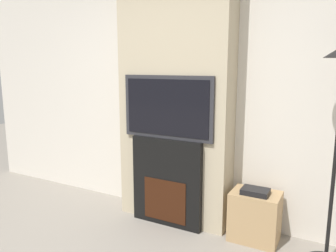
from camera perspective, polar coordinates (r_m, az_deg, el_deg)
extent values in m
cube|color=silver|center=(3.53, 2.70, 5.91)|extent=(6.00, 0.06, 2.70)
cube|color=#BCAD8E|center=(3.36, 1.29, 5.69)|extent=(1.19, 0.32, 2.70)
cube|color=black|center=(3.42, 0.00, -9.63)|extent=(0.76, 0.14, 0.91)
cube|color=#33160A|center=(3.42, -0.59, -12.87)|extent=(0.47, 0.01, 0.44)
cube|color=#2D2D33|center=(3.23, 0.00, 3.28)|extent=(0.97, 0.06, 0.63)
cube|color=black|center=(3.20, -0.28, 3.21)|extent=(0.89, 0.01, 0.55)
cylinder|color=black|center=(2.90, 27.03, -6.16)|extent=(0.03, 0.03, 1.66)
cube|color=tan|center=(3.30, 14.88, -14.94)|extent=(0.45, 0.33, 0.47)
cube|color=black|center=(3.17, 14.96, -10.95)|extent=(0.24, 0.18, 0.05)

